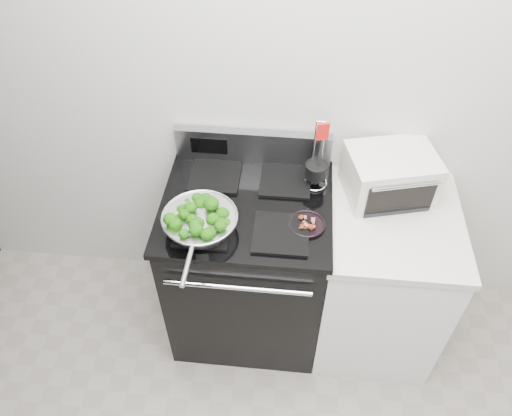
# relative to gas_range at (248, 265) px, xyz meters

# --- Properties ---
(back_wall) EXTENTS (4.00, 0.02, 2.70)m
(back_wall) POSITION_rel_gas_range_xyz_m (0.30, 0.34, 0.86)
(back_wall) COLOR beige
(back_wall) RESTS_ON ground
(gas_range) EXTENTS (0.79, 0.69, 1.13)m
(gas_range) POSITION_rel_gas_range_xyz_m (0.00, 0.00, 0.00)
(gas_range) COLOR black
(gas_range) RESTS_ON floor
(counter) EXTENTS (0.62, 0.68, 0.92)m
(counter) POSITION_rel_gas_range_xyz_m (0.68, -0.00, -0.03)
(counter) COLOR white
(counter) RESTS_ON floor
(skillet) EXTENTS (0.33, 0.53, 0.07)m
(skillet) POSITION_rel_gas_range_xyz_m (-0.18, -0.18, 0.51)
(skillet) COLOR silver
(skillet) RESTS_ON gas_range
(broccoli_pile) EXTENTS (0.26, 0.26, 0.09)m
(broccoli_pile) POSITION_rel_gas_range_xyz_m (-0.18, -0.18, 0.53)
(broccoli_pile) COLOR #0C3304
(broccoli_pile) RESTS_ON skillet
(bacon_plate) EXTENTS (0.16, 0.16, 0.04)m
(bacon_plate) POSITION_rel_gas_range_xyz_m (0.28, -0.11, 0.48)
(bacon_plate) COLOR black
(bacon_plate) RESTS_ON gas_range
(utensil_holder) EXTENTS (0.12, 0.12, 0.36)m
(utensil_holder) POSITION_rel_gas_range_xyz_m (0.31, 0.16, 0.53)
(utensil_holder) COLOR silver
(utensil_holder) RESTS_ON gas_range
(toaster_oven) EXTENTS (0.45, 0.38, 0.22)m
(toaster_oven) POSITION_rel_gas_range_xyz_m (0.65, 0.17, 0.54)
(toaster_oven) COLOR silver
(toaster_oven) RESTS_ON counter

